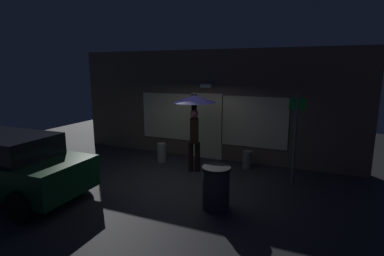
# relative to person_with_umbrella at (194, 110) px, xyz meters

# --- Properties ---
(ground_plane) EXTENTS (18.00, 18.00, 0.00)m
(ground_plane) POSITION_rel_person_with_umbrella_xyz_m (-0.14, -0.79, -1.83)
(ground_plane) COLOR #2D2D33
(building_facade) EXTENTS (9.76, 0.48, 3.60)m
(building_facade) POSITION_rel_person_with_umbrella_xyz_m (-0.13, 1.56, -0.04)
(building_facade) COLOR brown
(building_facade) RESTS_ON ground
(person_with_umbrella) EXTENTS (1.24, 1.24, 2.26)m
(person_with_umbrella) POSITION_rel_person_with_umbrella_xyz_m (0.00, 0.00, 0.00)
(person_with_umbrella) COLOR black
(person_with_umbrella) RESTS_ON ground
(parked_car) EXTENTS (4.05, 1.98, 1.49)m
(parked_car) POSITION_rel_person_with_umbrella_xyz_m (-3.38, -3.34, -1.07)
(parked_car) COLOR #0C3F1E
(parked_car) RESTS_ON ground
(street_sign_post) EXTENTS (0.40, 0.07, 2.38)m
(street_sign_post) POSITION_rel_person_with_umbrella_xyz_m (2.78, 0.04, -0.48)
(street_sign_post) COLOR #595B60
(street_sign_post) RESTS_ON ground
(sidewalk_bollard) EXTENTS (0.27, 0.27, 0.54)m
(sidewalk_bollard) POSITION_rel_person_with_umbrella_xyz_m (1.39, 0.87, -1.56)
(sidewalk_bollard) COLOR slate
(sidewalk_bollard) RESTS_ON ground
(sidewalk_bollard_2) EXTENTS (0.28, 0.28, 0.62)m
(sidewalk_bollard_2) POSITION_rel_person_with_umbrella_xyz_m (-1.32, 0.40, -1.52)
(sidewalk_bollard_2) COLOR #9E998E
(sidewalk_bollard_2) RESTS_ON ground
(trash_bin) EXTENTS (0.61, 0.61, 0.95)m
(trash_bin) POSITION_rel_person_with_umbrella_xyz_m (1.39, -2.05, -1.35)
(trash_bin) COLOR #2D2D33
(trash_bin) RESTS_ON ground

